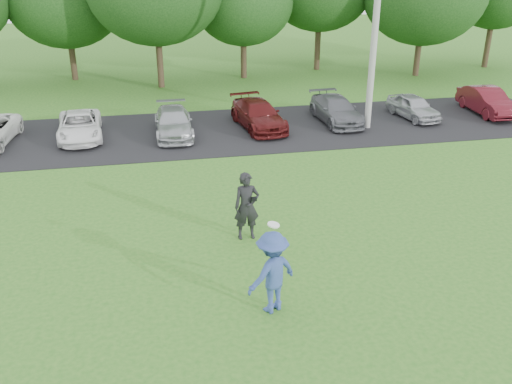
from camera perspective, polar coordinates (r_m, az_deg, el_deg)
ground at (r=13.77m, az=2.80°, el=-10.90°), size 100.00×100.00×0.00m
parking_lot at (r=25.33m, az=-4.09°, el=6.08°), size 32.00×6.50×0.03m
utility_pole at (r=25.20m, az=11.97°, el=17.26°), size 0.28×0.28×10.07m
frisbee_player at (r=12.96m, az=1.62°, el=-8.03°), size 1.49×1.26×2.30m
camera_bystander at (r=15.98m, az=-0.93°, el=-1.43°), size 0.73×0.49×1.98m
parked_cars at (r=25.18m, az=-6.32°, el=7.26°), size 28.12×4.37×1.23m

